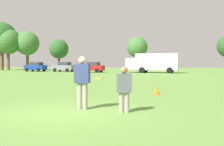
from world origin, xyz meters
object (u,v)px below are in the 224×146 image
box_truck (153,62)px  parked_car_center (92,67)px  parked_car_near_left (36,67)px  frisbee (99,79)px  parked_car_mid_left (64,67)px  player_thrower (82,80)px  traffic_cone (156,90)px  player_defender (124,87)px

box_truck → parked_car_center: bearing=-175.5°
parked_car_near_left → parked_car_center: 12.70m
frisbee → parked_car_mid_left: parked_car_mid_left is taller
parked_car_center → box_truck: size_ratio=0.49×
player_thrower → parked_car_mid_left: (-21.01, 36.44, -0.07)m
player_thrower → traffic_cone: (1.67, 5.08, -0.77)m
player_defender → parked_car_near_left: 45.99m
parked_car_center → box_truck: bearing=4.5°
player_defender → parked_car_mid_left: 42.92m
box_truck → frisbee: bearing=-82.8°
player_thrower → parked_car_center: parked_car_center is taller
parked_car_center → player_defender: bearing=-65.5°
traffic_cone → parked_car_center: bearing=118.5°
player_defender → parked_car_near_left: (-28.44, 36.14, 0.12)m
frisbee → parked_car_near_left: 45.59m
player_defender → parked_car_mid_left: bearing=121.6°
frisbee → parked_car_mid_left: 42.61m
box_truck → parked_car_mid_left: bearing=176.6°
player_thrower → parked_car_center: (-14.34, 34.57, -0.07)m
parked_car_near_left → parked_car_mid_left: bearing=4.0°
player_defender → box_truck: size_ratio=0.17×
frisbee → parked_car_near_left: bearing=127.3°
frisbee → parked_car_center: 37.90m
player_thrower → parked_car_near_left: 44.99m
parked_car_mid_left → box_truck: 17.27m
player_defender → parked_car_mid_left: size_ratio=0.34×
player_defender → frisbee: 0.84m
parked_car_near_left → frisbee: bearing=-52.7°
player_defender → frisbee: player_defender is taller
player_thrower → parked_car_near_left: bearing=126.8°
player_thrower → parked_car_center: bearing=112.5°
player_defender → parked_car_center: 38.12m
parked_car_mid_left → box_truck: bearing=-3.4°
parked_car_near_left → parked_car_mid_left: 5.95m
frisbee → box_truck: size_ratio=0.03×
frisbee → player_thrower: bearing=162.1°
parked_car_mid_left → box_truck: box_truck is taller
player_defender → traffic_cone: 5.22m
player_defender → parked_car_mid_left: (-22.50, 36.55, 0.12)m
player_defender → traffic_cone: (0.18, 5.19, -0.57)m
traffic_cone → parked_car_center: 33.56m
parked_car_center → box_truck: box_truck is taller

